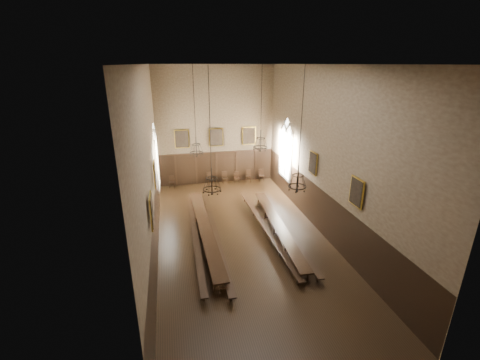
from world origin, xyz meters
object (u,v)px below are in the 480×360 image
object	(u,v)px
bench_left_outer	(195,236)
table_right	(278,230)
chair_4	(225,180)
chair_6	(248,178)
bench_right_outer	(286,227)
chair_7	(262,177)
chair_3	(210,181)
chair_5	(237,179)
bench_right_inner	(265,229)
chandelier_front_left	(212,181)
table_left	(205,233)
chair_0	(172,184)
chandelier_front_right	(298,179)
bench_left_inner	(215,235)
chandelier_back_left	(196,146)
chandelier_back_right	(260,142)

from	to	relation	value
bench_left_outer	table_right	bearing A→B (deg)	-5.00
chair_4	chair_6	distance (m)	1.89
bench_left_outer	bench_right_outer	bearing A→B (deg)	-1.13
bench_right_outer	chair_7	size ratio (longest dim) A/B	10.29
chair_3	chair_5	world-z (taller)	chair_3
chair_4	bench_right_inner	bearing A→B (deg)	-91.45
chair_4	chair_7	bearing A→B (deg)	-8.16
chandelier_front_left	chair_6	bearing A→B (deg)	67.94
table_left	table_right	bearing A→B (deg)	-6.72
chair_0	chair_6	bearing A→B (deg)	3.79
chair_7	chandelier_front_right	bearing A→B (deg)	-89.58
chair_5	chandelier_front_left	distance (m)	12.02
chair_7	chandelier_front_right	size ratio (longest dim) A/B	0.18
table_right	chair_4	bearing A→B (deg)	99.08
chair_3	chair_4	xyz separation A→B (m)	(1.21, 0.02, -0.01)
bench_left_outer	chandelier_front_right	distance (m)	6.61
chair_0	chair_3	distance (m)	2.97
bench_left_inner	table_right	bearing A→B (deg)	-4.53
bench_left_outer	chair_3	world-z (taller)	chair_3
bench_left_inner	chair_4	xyz separation A→B (m)	(2.06, 8.50, -0.01)
chair_6	chandelier_front_left	distance (m)	12.20
table_right	chandelier_back_left	world-z (taller)	chandelier_back_left
bench_left_outer	chandelier_front_right	world-z (taller)	chandelier_front_right
bench_right_outer	chandelier_front_right	xyz separation A→B (m)	(-0.71, -2.78, 3.95)
bench_left_inner	bench_right_inner	distance (m)	2.83
chair_6	chair_5	bearing A→B (deg)	-174.98
chair_3	chandelier_back_left	size ratio (longest dim) A/B	0.20
chair_4	chandelier_back_right	xyz separation A→B (m)	(1.21, -5.64, 4.32)
table_left	chair_3	distance (m)	8.40
chair_6	bench_right_outer	bearing A→B (deg)	-76.81
bench_left_inner	chandelier_back_right	distance (m)	6.12
bench_left_inner	bench_right_inner	bearing A→B (deg)	0.55
chandelier_front_right	bench_left_outer	bearing A→B (deg)	147.15
table_left	chandelier_back_right	bearing A→B (deg)	35.10
bench_right_inner	chandelier_front_right	size ratio (longest dim) A/B	1.89
bench_right_outer	chair_7	bearing A→B (deg)	83.44
chair_7	chandelier_back_left	distance (m)	9.04
table_left	bench_left_outer	bearing A→B (deg)	-172.91
chair_4	chair_6	size ratio (longest dim) A/B	0.98
chair_4	chandelier_front_right	world-z (taller)	chandelier_front_right
chandelier_front_right	chandelier_back_right	bearing A→B (deg)	91.11
chandelier_back_right	chandelier_front_left	size ratio (longest dim) A/B	0.92
chair_5	chandelier_back_left	bearing A→B (deg)	-116.54
bench_left_outer	chandelier_front_left	xyz separation A→B (m)	(0.70, -2.40, 3.96)
bench_left_inner	chair_4	world-z (taller)	chair_4
bench_right_inner	bench_right_outer	bearing A→B (deg)	-0.26
bench_right_inner	bench_right_outer	size ratio (longest dim) A/B	1.00
table_left	chandelier_front_left	world-z (taller)	chandelier_front_left
bench_left_inner	chair_5	size ratio (longest dim) A/B	12.17
bench_left_inner	chair_3	distance (m)	8.52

